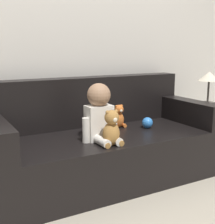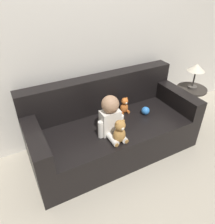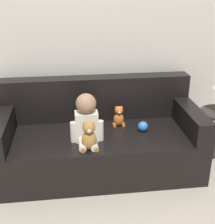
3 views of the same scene
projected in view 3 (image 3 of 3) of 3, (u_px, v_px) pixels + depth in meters
ground_plane at (99, 168)px, 3.12m from camera, size 12.00×12.00×0.00m
wall_back at (93, 28)px, 3.07m from camera, size 8.00×0.05×2.60m
couch at (98, 139)px, 3.05m from camera, size 1.91×0.85×0.85m
person_baby at (87, 120)px, 2.73m from camera, size 0.29×0.32×0.44m
teddy_bear_brown at (89, 137)px, 2.61m from camera, size 0.16×0.12×0.27m
plush_toy_side at (119, 117)px, 3.05m from camera, size 0.12×0.09×0.21m
toy_ball at (143, 126)px, 2.96m from camera, size 0.10×0.10×0.10m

